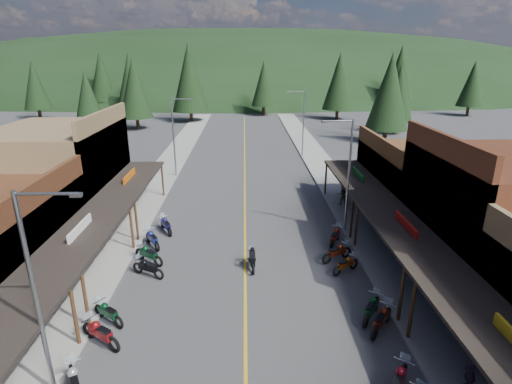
{
  "coord_description": "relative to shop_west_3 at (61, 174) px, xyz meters",
  "views": [
    {
      "loc": [
        0.06,
        -17.81,
        11.97
      ],
      "look_at": [
        0.79,
        8.2,
        3.0
      ],
      "focal_mm": 28.0,
      "sensor_mm": 36.0,
      "label": 1
    }
  ],
  "objects": [
    {
      "name": "pedestrian_east_b",
      "position": [
        21.86,
        1.89,
        -2.5
      ],
      "size": [
        0.85,
        0.51,
        1.73
      ],
      "primitive_type": "imported",
      "rotation": [
        0.0,
        0.0,
        3.17
      ],
      "color": "brown",
      "rests_on": "sidewalk_east"
    },
    {
      "name": "pine_7",
      "position": [
        -18.22,
        64.7,
        3.72
      ],
      "size": [
        5.88,
        5.88,
        12.5
      ],
      "color": "black",
      "rests_on": "ground"
    },
    {
      "name": "shop_east_2",
      "position": [
        27.57,
        -9.6,
        -0.0
      ],
      "size": [
        10.9,
        9.0,
        8.2
      ],
      "color": "#562B19",
      "rests_on": "ground"
    },
    {
      "name": "rider_on_bike",
      "position": [
        14.2,
        -8.28,
        -2.92
      ],
      "size": [
        0.77,
        2.0,
        1.5
      ],
      "rotation": [
        0.0,
        0.0,
        0.06
      ],
      "color": "black",
      "rests_on": "ground"
    },
    {
      "name": "pine_0",
      "position": [
        -26.22,
        50.7,
        2.96
      ],
      "size": [
        5.04,
        5.04,
        11.0
      ],
      "color": "black",
      "rests_on": "ground"
    },
    {
      "name": "pine_3",
      "position": [
        17.78,
        54.7,
        2.96
      ],
      "size": [
        5.04,
        5.04,
        11.0
      ],
      "color": "black",
      "rests_on": "ground"
    },
    {
      "name": "bike_east_5",
      "position": [
        19.34,
        -17.75,
        -2.85
      ],
      "size": [
        1.99,
        2.34,
        1.33
      ],
      "primitive_type": null,
      "rotation": [
        0.0,
        0.0,
        -0.63
      ],
      "color": "maroon",
      "rests_on": "ground"
    },
    {
      "name": "sidewalk_east",
      "position": [
        22.48,
        8.7,
        -3.44
      ],
      "size": [
        3.4,
        94.0,
        0.15
      ],
      "primitive_type": "cube",
      "color": "gray",
      "rests_on": "ground"
    },
    {
      "name": "bike_east_10",
      "position": [
        19.74,
        -5.32,
        -2.87
      ],
      "size": [
        1.7,
        2.39,
        1.31
      ],
      "primitive_type": null,
      "rotation": [
        0.0,
        0.0,
        -0.46
      ],
      "color": "maroon",
      "rests_on": "ground"
    },
    {
      "name": "bike_east_6",
      "position": [
        19.98,
        -14.04,
        -2.88
      ],
      "size": [
        1.99,
        2.21,
        1.28
      ],
      "primitive_type": null,
      "rotation": [
        0.0,
        0.0,
        -0.68
      ],
      "color": "#651C0D",
      "rests_on": "ground"
    },
    {
      "name": "pine_4",
      "position": [
        31.78,
        48.7,
        3.72
      ],
      "size": [
        5.88,
        5.88,
        12.5
      ],
      "color": "black",
      "rests_on": "ground"
    },
    {
      "name": "bike_west_7",
      "position": [
        7.37,
        -13.14,
        -2.93
      ],
      "size": [
        2.06,
        1.8,
        1.18
      ],
      "primitive_type": null,
      "rotation": [
        0.0,
        0.0,
        0.92
      ],
      "color": "#0B381C",
      "rests_on": "ground"
    },
    {
      "name": "pine_8",
      "position": [
        -8.22,
        28.7,
        2.46
      ],
      "size": [
        4.48,
        4.48,
        10.0
      ],
      "color": "black",
      "rests_on": "ground"
    },
    {
      "name": "bike_west_9",
      "position": [
        7.98,
        -7.47,
        -2.87
      ],
      "size": [
        2.29,
        1.96,
        1.3
      ],
      "primitive_type": null,
      "rotation": [
        0.0,
        0.0,
        0.94
      ],
      "color": "#0B371D",
      "rests_on": "ground"
    },
    {
      "name": "shop_east_3",
      "position": [
        27.54,
        0.0,
        -0.99
      ],
      "size": [
        10.9,
        10.2,
        6.2
      ],
      "color": "#4C2D16",
      "rests_on": "ground"
    },
    {
      "name": "bike_west_5",
      "position": [
        7.51,
        -17.4,
        -2.89
      ],
      "size": [
        1.75,
        2.29,
        1.27
      ],
      "primitive_type": null,
      "rotation": [
        0.0,
        0.0,
        0.52
      ],
      "color": "#A7A7AC",
      "rests_on": "ground"
    },
    {
      "name": "bike_west_8",
      "position": [
        8.28,
        -9.02,
        -2.91
      ],
      "size": [
        2.21,
        1.64,
        1.22
      ],
      "primitive_type": null,
      "rotation": [
        0.0,
        0.0,
        1.08
      ],
      "color": "black",
      "rests_on": "ground"
    },
    {
      "name": "pine_2",
      "position": [
        3.78,
        46.7,
        4.47
      ],
      "size": [
        6.72,
        6.72,
        14.0
      ],
      "color": "black",
      "rests_on": "ground"
    },
    {
      "name": "pedestrian_east_a",
      "position": [
        22.05,
        -17.63,
        -2.55
      ],
      "size": [
        0.5,
        0.67,
        1.65
      ],
      "primitive_type": "imported",
      "rotation": [
        0.0,
        0.0,
        -1.77
      ],
      "color": "black",
      "rests_on": "sidewalk_east"
    },
    {
      "name": "pine_5",
      "position": [
        47.78,
        60.7,
        4.47
      ],
      "size": [
        6.72,
        6.72,
        14.0
      ],
      "color": "black",
      "rests_on": "ground"
    },
    {
      "name": "ground",
      "position": [
        13.78,
        -11.3,
        -3.52
      ],
      "size": [
        220.0,
        220.0,
        0.0
      ],
      "primitive_type": "plane",
      "color": "#38383A",
      "rests_on": "ground"
    },
    {
      "name": "sidewalk_west",
      "position": [
        5.08,
        8.7,
        -3.44
      ],
      "size": [
        3.4,
        94.0,
        0.15
      ],
      "primitive_type": "cube",
      "color": "gray",
      "rests_on": "ground"
    },
    {
      "name": "streetlight_2",
      "position": [
        20.74,
        -3.3,
        0.94
      ],
      "size": [
        2.16,
        0.18,
        8.0
      ],
      "color": "gray",
      "rests_on": "ground"
    },
    {
      "name": "pine_10",
      "position": [
        -4.22,
        38.7,
        3.27
      ],
      "size": [
        5.38,
        5.38,
        11.6
      ],
      "color": "black",
      "rests_on": "ground"
    },
    {
      "name": "bike_west_6",
      "position": [
        7.53,
        -14.67,
        -2.85
      ],
      "size": [
        2.36,
        1.95,
        1.33
      ],
      "primitive_type": null,
      "rotation": [
        0.0,
        0.0,
        0.97
      ],
      "color": "maroon",
      "rests_on": "ground"
    },
    {
      "name": "bike_east_8",
      "position": [
        19.58,
        -8.9,
        -2.96
      ],
      "size": [
        1.99,
        1.63,
        1.12
      ],
      "primitive_type": null,
      "rotation": [
        0.0,
        0.0,
        -0.98
      ],
      "color": "#9C400B",
      "rests_on": "ground"
    },
    {
      "name": "streetlight_0",
      "position": [
        6.83,
        -17.3,
        0.94
      ],
      "size": [
        2.16,
        0.18,
        8.0
      ],
      "color": "gray",
      "rests_on": "ground"
    },
    {
      "name": "bike_west_11",
      "position": [
        8.2,
        -3.06,
        -2.9
      ],
      "size": [
        1.67,
        2.26,
        1.25
      ],
      "primitive_type": null,
      "rotation": [
        0.0,
        0.0,
        0.49
      ],
      "color": "navy",
      "rests_on": "ground"
    },
    {
      "name": "centerline",
      "position": [
        13.78,
        8.7,
        -3.51
      ],
      "size": [
        0.15,
        90.0,
        0.01
      ],
      "primitive_type": "cube",
      "color": "gold",
      "rests_on": "ground"
    },
    {
      "name": "pine_9",
      "position": [
        37.78,
        33.7,
        2.86
      ],
      "size": [
        4.93,
        4.93,
        10.8
      ],
      "color": "black",
      "rests_on": "ground"
    },
    {
      "name": "pine_6",
      "position": [
        59.78,
        52.7,
        2.96
      ],
      "size": [
        5.04,
        5.04,
        11.0
      ],
      "color": "black",
      "rests_on": "ground"
    },
    {
      "name": "streetlight_3",
      "position": [
        20.74,
        18.7,
        0.94
      ],
      "size": [
        2.16,
        0.18,
        8.0
      ],
      "color": "gray",
      "rests_on": "ground"
    },
    {
      "name": "pine_11",
      "position": [
        33.78,
        26.7,
        3.67
      ],
      "size": [
        5.82,
        5.82,
        12.4
      ],
      "color": "black",
      "rests_on": "ground"
    },
    {
      "name": "bike_east_9",
      "position": [
        19.38,
        -7.5,
        -2.89
      ],
      "size": [
        2.27,
        1.72,
        1.25
      ],
      "primitive_type": null,
      "rotation": [
        0.0,
        0.0,
        -1.05
      ],
      "color": "maroon",
      "rests_on": "ground"
    },
    {
      "name": "ridge_hill",
      "position": [
        13.78,
        123.7,
        -3.52
      ],
      "size": [
        310.0,
        140.0,
        60.0
      ],
      "primitive_type": "ellipsoid",
      "color": "black",
      "rests_on": "ground"
    },
    {
      "name": "bike_west_10",
      "position": [
        7.73,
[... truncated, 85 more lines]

